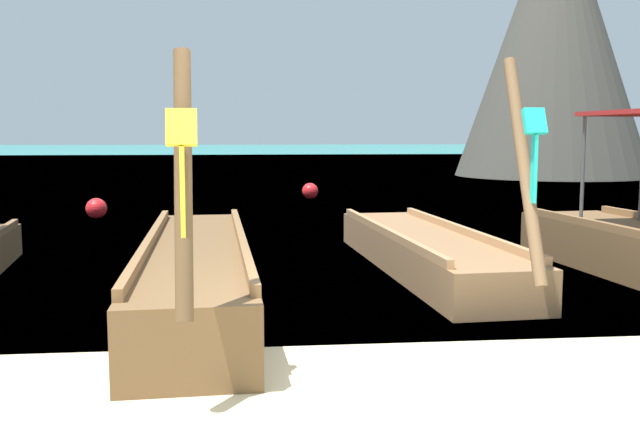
{
  "coord_description": "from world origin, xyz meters",
  "views": [
    {
      "loc": [
        -0.79,
        -4.62,
        1.84
      ],
      "look_at": [
        0.0,
        3.38,
        0.94
      ],
      "focal_mm": 39.69,
      "sensor_mm": 36.0,
      "label": 1
    }
  ],
  "objects_px": {
    "longtail_boat_turquoise_ribbon": "(425,251)",
    "mooring_buoy_near": "(310,191)",
    "mooring_buoy_far": "(96,209)",
    "karst_rock": "(559,39)",
    "longtail_boat_yellow_ribbon": "(196,272)"
  },
  "relations": [
    {
      "from": "karst_rock",
      "to": "mooring_buoy_near",
      "type": "xyz_separation_m",
      "value": [
        -11.85,
        -10.47,
        -5.73
      ]
    },
    {
      "from": "mooring_buoy_near",
      "to": "mooring_buoy_far",
      "type": "distance_m",
      "value": 6.58
    },
    {
      "from": "longtail_boat_turquoise_ribbon",
      "to": "mooring_buoy_near",
      "type": "relative_size",
      "value": 13.26
    },
    {
      "from": "karst_rock",
      "to": "longtail_boat_yellow_ribbon",
      "type": "bearing_deg",
      "value": -121.94
    },
    {
      "from": "karst_rock",
      "to": "mooring_buoy_far",
      "type": "relative_size",
      "value": 27.45
    },
    {
      "from": "karst_rock",
      "to": "mooring_buoy_far",
      "type": "xyz_separation_m",
      "value": [
        -16.88,
        -14.7,
        -5.73
      ]
    },
    {
      "from": "longtail_boat_turquoise_ribbon",
      "to": "mooring_buoy_near",
      "type": "xyz_separation_m",
      "value": [
        -0.66,
        10.66,
        -0.03
      ]
    },
    {
      "from": "longtail_boat_yellow_ribbon",
      "to": "mooring_buoy_near",
      "type": "xyz_separation_m",
      "value": [
        2.28,
        12.21,
        -0.1
      ]
    },
    {
      "from": "longtail_boat_turquoise_ribbon",
      "to": "mooring_buoy_near",
      "type": "height_order",
      "value": "longtail_boat_turquoise_ribbon"
    },
    {
      "from": "longtail_boat_yellow_ribbon",
      "to": "mooring_buoy_near",
      "type": "distance_m",
      "value": 12.42
    },
    {
      "from": "karst_rock",
      "to": "mooring_buoy_near",
      "type": "height_order",
      "value": "karst_rock"
    },
    {
      "from": "karst_rock",
      "to": "mooring_buoy_far",
      "type": "distance_m",
      "value": 23.11
    },
    {
      "from": "longtail_boat_turquoise_ribbon",
      "to": "mooring_buoy_far",
      "type": "height_order",
      "value": "longtail_boat_turquoise_ribbon"
    },
    {
      "from": "longtail_boat_yellow_ribbon",
      "to": "mooring_buoy_near",
      "type": "height_order",
      "value": "longtail_boat_yellow_ribbon"
    },
    {
      "from": "longtail_boat_yellow_ribbon",
      "to": "longtail_boat_turquoise_ribbon",
      "type": "height_order",
      "value": "longtail_boat_turquoise_ribbon"
    }
  ]
}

